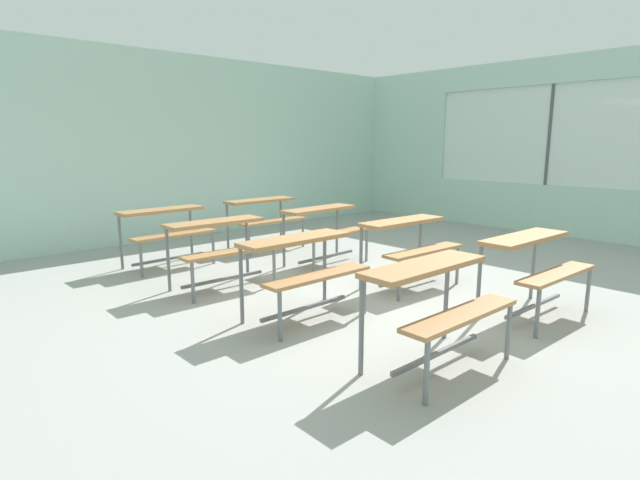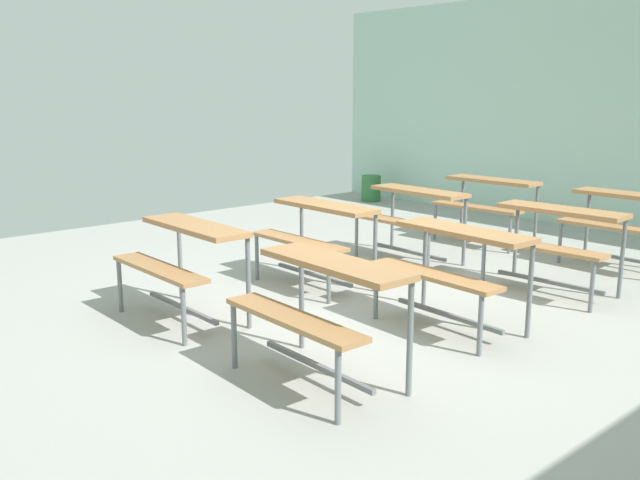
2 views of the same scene
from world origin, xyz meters
name	(u,v)px [view 1 (image 1 of 2)]	position (x,y,z in m)	size (l,w,h in m)	color
ground	(376,299)	(0.00, 0.00, -0.03)	(10.00, 9.00, 0.05)	#9E9E99
wall_back	(171,147)	(0.00, 4.50, 1.50)	(10.00, 0.12, 3.00)	silver
wall_right	(587,151)	(5.00, -0.13, 1.45)	(0.12, 9.00, 3.00)	silver
desk_bench_r0c0	(437,291)	(-0.91, -1.36, 0.56)	(1.11, 0.60, 0.74)	#A87547
desk_bench_r0c1	(535,257)	(0.65, -1.34, 0.56)	(1.12, 0.62, 0.74)	#A87547
desk_bench_r1c0	(303,258)	(-0.96, 0.04, 0.56)	(1.10, 0.59, 0.74)	#A87547
desk_bench_r1c1	(409,237)	(0.58, 0.03, 0.56)	(1.12, 0.64, 0.74)	#A87547
desk_bench_r2c0	(220,238)	(-1.00, 1.39, 0.56)	(1.11, 0.61, 0.74)	#A87547
desk_bench_r2c1	(325,222)	(0.59, 1.43, 0.56)	(1.13, 0.64, 0.74)	#A87547
desk_bench_r3c0	(166,223)	(-1.00, 2.72, 0.56)	(1.12, 0.64, 0.74)	#A87547
desk_bench_r3c1	(265,211)	(0.59, 2.76, 0.56)	(1.10, 0.59, 0.74)	#A87547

